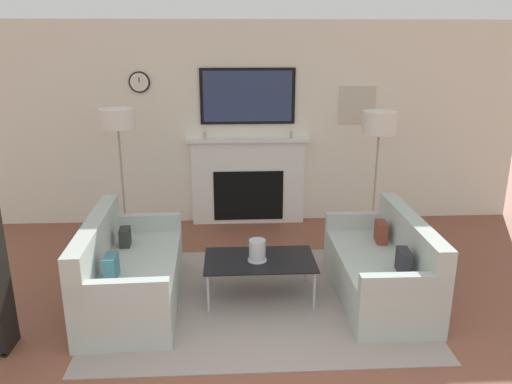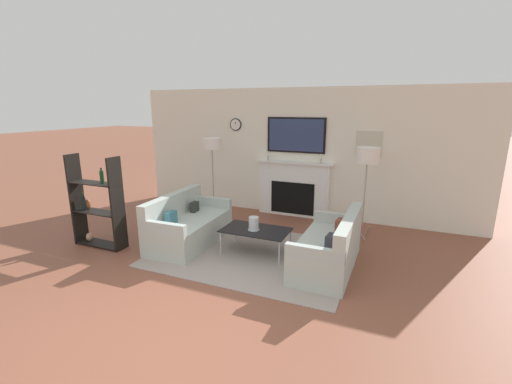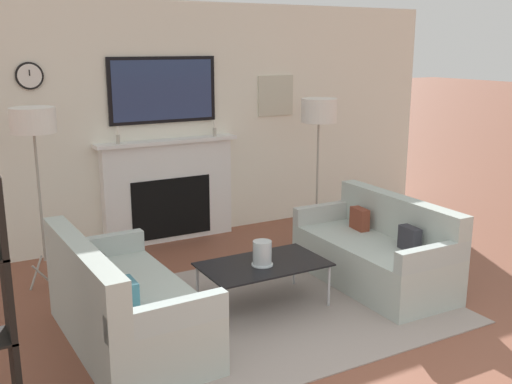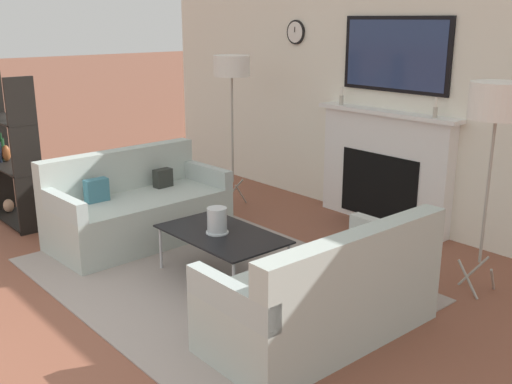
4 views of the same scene
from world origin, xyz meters
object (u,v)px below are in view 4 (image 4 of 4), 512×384
couch_right (326,297)px  shelf_unit (10,156)px  floor_lamp_left (232,69)px  floor_lamp_right (497,104)px  coffee_table (222,236)px  hurricane_candle (217,222)px  couch_left (137,210)px

couch_right → shelf_unit: 3.88m
floor_lamp_left → floor_lamp_right: bearing=0.0°
coffee_table → shelf_unit: shelf_unit is taller
couch_right → coffee_table: size_ratio=1.52×
coffee_table → hurricane_candle: size_ratio=5.03×
floor_lamp_left → couch_right: bearing=-27.4°
couch_right → floor_lamp_left: floor_lamp_left is taller
shelf_unit → couch_right: bearing=10.4°
floor_lamp_left → shelf_unit: (-1.02, -2.13, -0.84)m
couch_left → hurricane_candle: couch_left is taller
hurricane_candle → shelf_unit: bearing=-164.1°
hurricane_candle → floor_lamp_left: floor_lamp_left is taller
hurricane_candle → couch_left: bearing=-178.2°
coffee_table → floor_lamp_right: size_ratio=0.65×
couch_right → floor_lamp_left: (-2.77, 1.43, 1.25)m
couch_left → floor_lamp_left: (-0.31, 1.44, 1.25)m
couch_left → hurricane_candle: (1.23, 0.04, 0.19)m
couch_right → hurricane_candle: bearing=178.3°
floor_lamp_right → floor_lamp_left: bearing=-180.0°
couch_left → coffee_table: (1.26, 0.06, 0.08)m
coffee_table → shelf_unit: size_ratio=0.69×
couch_right → shelf_unit: shelf_unit is taller
couch_left → floor_lamp_left: floor_lamp_left is taller
couch_left → floor_lamp_right: 3.34m
couch_right → floor_lamp_right: (0.31, 1.43, 1.19)m
coffee_table → floor_lamp_right: 2.32m
couch_right → shelf_unit: bearing=-169.6°
coffee_table → hurricane_candle: 0.12m
floor_lamp_left → shelf_unit: bearing=-115.7°
floor_lamp_left → couch_left: bearing=-78.0°
couch_left → coffee_table: couch_left is taller
floor_lamp_left → floor_lamp_right: 3.08m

